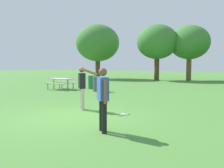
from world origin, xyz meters
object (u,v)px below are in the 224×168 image
(trash_can_beside_table, at_px, (97,84))
(tree_tall_left, at_px, (98,43))
(trash_can_further_along, at_px, (92,82))
(person_catcher, at_px, (82,85))
(tree_broad_center, at_px, (157,42))
(frisbee, at_px, (124,114))
(tree_far_right, at_px, (189,43))
(picnic_table_near, at_px, (61,81))
(person_thrower, at_px, (103,95))

(trash_can_beside_table, distance_m, tree_tall_left, 14.79)
(tree_tall_left, bearing_deg, trash_can_further_along, -61.02)
(person_catcher, distance_m, tree_tall_left, 20.73)
(person_catcher, bearing_deg, trash_can_further_along, 119.63)
(tree_tall_left, height_order, tree_broad_center, tree_tall_left)
(frisbee, height_order, trash_can_beside_table, trash_can_beside_table)
(tree_broad_center, bearing_deg, tree_far_right, 23.98)
(trash_can_further_along, relative_size, tree_tall_left, 0.14)
(picnic_table_near, xyz_separation_m, trash_can_further_along, (1.78, 1.32, -0.08))
(person_catcher, bearing_deg, picnic_table_near, 135.83)
(picnic_table_near, distance_m, trash_can_further_along, 2.21)
(person_thrower, distance_m, trash_can_further_along, 10.92)
(tree_tall_left, bearing_deg, person_thrower, -58.79)
(tree_far_right, bearing_deg, picnic_table_near, -114.63)
(trash_can_further_along, relative_size, tree_broad_center, 0.16)
(person_catcher, xyz_separation_m, tree_broad_center, (-2.44, 18.06, 3.29))
(person_thrower, relative_size, trash_can_further_along, 1.71)
(trash_can_beside_table, xyz_separation_m, tree_far_right, (3.47, 13.90, 3.69))
(trash_can_beside_table, height_order, tree_broad_center, tree_broad_center)
(picnic_table_near, bearing_deg, trash_can_further_along, 36.65)
(frisbee, bearing_deg, tree_far_right, 93.07)
(person_thrower, relative_size, tree_broad_center, 0.26)
(trash_can_further_along, xyz_separation_m, tree_tall_left, (-6.11, 11.03, 3.96))
(person_thrower, height_order, tree_tall_left, tree_tall_left)
(person_thrower, bearing_deg, person_catcher, 134.13)
(picnic_table_near, relative_size, tree_far_right, 0.29)
(person_thrower, relative_size, picnic_table_near, 0.92)
(picnic_table_near, relative_size, trash_can_beside_table, 1.86)
(person_thrower, bearing_deg, trash_can_further_along, 123.78)
(trash_can_beside_table, height_order, tree_far_right, tree_far_right)
(trash_can_further_along, bearing_deg, frisbee, -50.64)
(person_catcher, distance_m, frisbee, 2.06)
(picnic_table_near, relative_size, trash_can_further_along, 1.86)
(person_catcher, relative_size, tree_tall_left, 0.24)
(person_thrower, height_order, frisbee, person_thrower)
(frisbee, relative_size, tree_broad_center, 0.04)
(picnic_table_near, xyz_separation_m, tree_far_right, (6.42, 14.00, 3.61))
(person_thrower, distance_m, trash_can_beside_table, 9.27)
(person_catcher, height_order, trash_can_beside_table, person_catcher)
(picnic_table_near, distance_m, tree_tall_left, 13.65)
(frisbee, xyz_separation_m, trash_can_further_along, (-5.70, 6.95, 0.47))
(frisbee, xyz_separation_m, tree_broad_center, (-4.27, 18.20, 4.24))
(frisbee, bearing_deg, trash_can_beside_table, 128.23)
(trash_can_further_along, bearing_deg, person_catcher, -60.37)
(person_catcher, bearing_deg, tree_broad_center, 97.70)
(trash_can_further_along, distance_m, tree_tall_left, 13.21)
(tree_tall_left, xyz_separation_m, tree_far_right, (10.75, 1.65, -0.27))
(person_thrower, height_order, tree_far_right, tree_far_right)
(trash_can_beside_table, bearing_deg, tree_tall_left, 120.77)
(tree_far_right, bearing_deg, tree_broad_center, -156.02)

